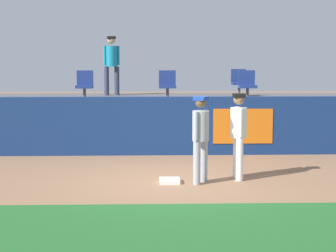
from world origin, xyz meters
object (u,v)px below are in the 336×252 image
at_px(seat_front_left, 85,84).
at_px(spectator_hooded, 112,61).
at_px(seat_back_right, 239,81).
at_px(player_runner_visitor, 201,133).
at_px(seat_front_right, 247,84).
at_px(first_base, 170,181).
at_px(seat_front_center, 167,84).
at_px(player_fielder_home, 239,130).

bearing_deg(seat_front_left, spectator_hooded, 76.71).
distance_m(seat_front_left, seat_back_right, 4.88).
height_order(player_runner_visitor, seat_front_right, seat_front_right).
bearing_deg(spectator_hooded, seat_front_right, 134.33).
xyz_separation_m(player_runner_visitor, seat_front_right, (1.71, 4.71, 0.74)).
relative_size(first_base, seat_front_left, 0.48).
bearing_deg(first_base, seat_front_center, 88.80).
height_order(seat_front_left, seat_front_center, same).
xyz_separation_m(first_base, seat_front_left, (-2.17, 4.67, 1.68)).
xyz_separation_m(player_fielder_home, spectator_hooded, (-2.99, 6.79, 1.33)).
distance_m(seat_front_left, spectator_hooded, 2.57).
bearing_deg(player_fielder_home, seat_front_left, -142.92).
bearing_deg(spectator_hooded, seat_back_right, 157.16).
bearing_deg(player_fielder_home, seat_front_center, -165.68).
distance_m(player_fielder_home, player_runner_visitor, 0.87).
xyz_separation_m(player_runner_visitor, spectator_hooded, (-2.20, 7.14, 1.35)).
relative_size(seat_front_left, seat_front_center, 1.00).
bearing_deg(seat_back_right, player_runner_visitor, -105.14).
relative_size(seat_back_right, spectator_hooded, 0.45).
height_order(player_fielder_home, seat_back_right, seat_back_right).
bearing_deg(spectator_hooded, seat_front_left, 62.98).
distance_m(player_fielder_home, seat_front_left, 5.68).
bearing_deg(spectator_hooded, player_runner_visitor, 93.38).
xyz_separation_m(player_fielder_home, seat_front_left, (-3.57, 4.35, 0.72)).
height_order(seat_back_right, spectator_hooded, spectator_hooded).
xyz_separation_m(player_fielder_home, seat_front_right, (0.91, 4.35, 0.72)).
relative_size(seat_front_left, seat_back_right, 1.00).
distance_m(seat_back_right, seat_front_center, 2.89).
height_order(seat_front_right, seat_back_right, same).
height_order(first_base, seat_front_right, seat_front_right).
relative_size(seat_front_left, seat_front_right, 1.00).
xyz_separation_m(first_base, spectator_hooded, (-1.60, 7.11, 2.29)).
bearing_deg(player_fielder_home, seat_back_right, 168.82).
distance_m(player_runner_visitor, seat_front_left, 5.52).
relative_size(seat_front_center, spectator_hooded, 0.45).
height_order(first_base, player_fielder_home, player_fielder_home).
relative_size(player_fielder_home, player_runner_visitor, 1.02).
height_order(first_base, seat_front_left, seat_front_left).
bearing_deg(seat_front_left, first_base, -65.03).
distance_m(seat_front_right, seat_back_right, 1.80).
distance_m(player_runner_visitor, seat_front_right, 5.06).
distance_m(first_base, player_runner_visitor, 1.12).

